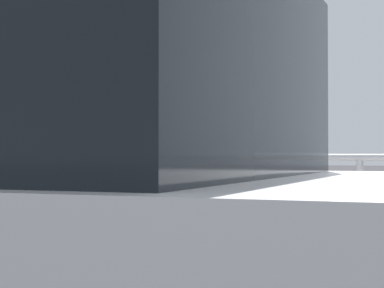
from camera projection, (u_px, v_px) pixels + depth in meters
parking_meter at (253, 152)px, 3.47m from camera, size 0.16×0.17×1.54m
pedestrian_at_meter at (150, 185)px, 3.67m from camera, size 0.59×0.59×1.59m
parked_hatchback_white at (5, 244)px, 2.11m from camera, size 4.02×1.81×1.81m
background_railing at (360, 192)px, 5.36m from camera, size 24.06×0.06×1.09m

